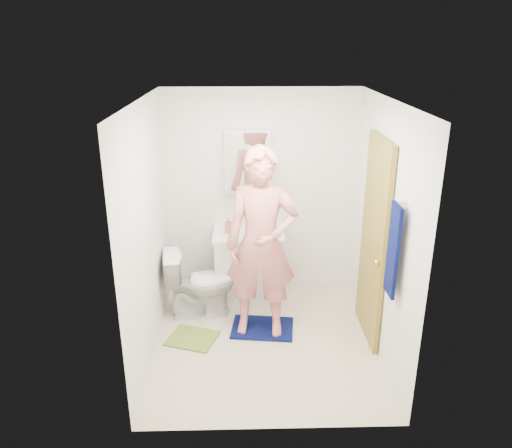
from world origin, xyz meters
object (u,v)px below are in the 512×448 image
Objects in this scene: toilet at (199,283)px; toothbrush_cup at (270,224)px; medicine_cabinet at (248,161)px; man at (262,244)px; towel at (393,251)px; soap_dispenser at (229,225)px; vanity_cabinet at (249,267)px.

toothbrush_cup is (0.79, 0.40, 0.53)m from toilet.
medicine_cabinet is 0.76m from toothbrush_cup.
man reaches higher than medicine_cabinet.
man reaches higher than toothbrush_cup.
towel is 2.03m from soap_dispenser.
soap_dispenser is 0.77m from man.
towel is at bearing -131.15° from toilet.
towel is 1.84m from toothbrush_cup.
man is (-1.06, 0.76, -0.26)m from towel.
toilet is at bearing -148.20° from vanity_cabinet.
vanity_cabinet is 1.22m from medicine_cabinet.
toilet is 0.71m from soap_dispenser.
man is at bearing -63.43° from soap_dispenser.
man is (0.12, -0.73, 0.59)m from vanity_cabinet.
toothbrush_cup is at bearing -70.73° from toilet.
medicine_cabinet reaches higher than towel.
medicine_cabinet is at bearing 90.00° from vanity_cabinet.
man is at bearing -82.73° from medicine_cabinet.
man reaches higher than toilet.
toilet is at bearing 156.09° from man.
towel is at bearing -29.22° from man.
towel is at bearing -51.53° from vanity_cabinet.
vanity_cabinet is 1.14× the size of medicine_cabinet.
man is (0.66, -0.39, 0.62)m from toilet.
soap_dispenser reaches higher than toothbrush_cup.
soap_dispenser is at bearing -55.15° from toilet.
toothbrush_cup is (0.25, -0.16, -0.70)m from medicine_cabinet.
toilet is 5.55× the size of toothbrush_cup.
medicine_cabinet is at bearing 103.69° from man.
soap_dispenser is at bearing 134.16° from towel.
toilet is at bearing -134.04° from medicine_cabinet.
toilet is (-1.72, 1.15, -0.87)m from towel.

